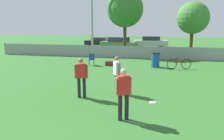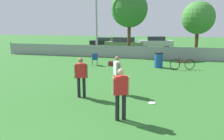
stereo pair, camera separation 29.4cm
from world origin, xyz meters
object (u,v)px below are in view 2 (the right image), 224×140
at_px(bicycle_sideline, 182,64).
at_px(player_thrower_red, 121,91).
at_px(parked_car_dark, 104,42).
at_px(folding_chair_sideline, 95,59).
at_px(frisbee_disc, 152,103).
at_px(trash_bin, 159,60).
at_px(tree_far_right, 198,18).
at_px(parked_car_olive, 124,43).
at_px(gear_bag_sideline, 113,64).
at_px(parked_car_silver, 156,42).
at_px(player_receiver_white, 117,73).
at_px(tree_near_pole, 129,9).
at_px(player_defender_red, 81,75).
at_px(light_pole, 96,5).

bearing_deg(bicycle_sideline, player_thrower_red, -123.37).
distance_m(player_thrower_red, parked_car_dark, 25.56).
bearing_deg(parked_car_dark, folding_chair_sideline, -79.29).
xyz_separation_m(frisbee_disc, trash_bin, (-0.14, 7.42, 0.52)).
distance_m(tree_far_right, parked_car_olive, 9.36).
relative_size(folding_chair_sideline, trash_bin, 0.84).
xyz_separation_m(gear_bag_sideline, parked_car_olive, (-1.58, 11.33, 0.57)).
relative_size(folding_chair_sideline, parked_car_silver, 0.19).
bearing_deg(player_receiver_white, player_thrower_red, -15.94).
xyz_separation_m(player_receiver_white, trash_bin, (1.41, 6.58, -0.39)).
distance_m(tree_near_pole, frisbee_disc, 14.26).
height_order(tree_near_pole, parked_car_silver, tree_near_pole).
distance_m(player_defender_red, folding_chair_sideline, 7.37).
xyz_separation_m(tree_near_pole, bicycle_sideline, (4.72, -6.16, -4.04)).
bearing_deg(frisbee_disc, parked_car_olive, 104.84).
relative_size(bicycle_sideline, trash_bin, 1.54).
bearing_deg(folding_chair_sideline, tree_far_right, -161.37).
xyz_separation_m(player_defender_red, folding_chair_sideline, (-1.89, 7.11, -0.42)).
bearing_deg(folding_chair_sideline, player_receiver_white, 91.30).
distance_m(light_pole, player_receiver_white, 13.35).
distance_m(tree_far_right, trash_bin, 8.50).
xyz_separation_m(player_receiver_white, parked_car_olive, (-3.39, 17.79, -0.20)).
bearing_deg(tree_near_pole, light_pole, -170.33).
bearing_deg(frisbee_disc, folding_chair_sideline, 123.57).
relative_size(parked_car_dark, parked_car_olive, 0.87).
xyz_separation_m(player_thrower_red, parked_car_olive, (-4.11, 20.36, -0.20)).
distance_m(trash_bin, parked_car_silver, 15.22).
bearing_deg(bicycle_sideline, player_defender_red, -140.26).
bearing_deg(player_defender_red, light_pole, 86.31).
height_order(player_receiver_white, parked_car_silver, player_receiver_white).
relative_size(player_thrower_red, gear_bag_sideline, 2.36).
bearing_deg(tree_far_right, gear_bag_sideline, -130.95).
bearing_deg(player_defender_red, folding_chair_sideline, 85.37).
bearing_deg(parked_car_silver, frisbee_disc, -95.96).
distance_m(folding_chair_sideline, parked_car_olive, 11.51).
bearing_deg(trash_bin, bicycle_sideline, -14.59).
height_order(tree_near_pole, player_defender_red, tree_near_pole).
bearing_deg(frisbee_disc, player_defender_red, 179.77).
bearing_deg(bicycle_sideline, tree_far_right, 59.15).
distance_m(light_pole, tree_near_pole, 3.21).
distance_m(tree_near_pole, parked_car_olive, 6.78).
bearing_deg(bicycle_sideline, frisbee_disc, -120.46).
distance_m(gear_bag_sideline, parked_car_olive, 11.46).
bearing_deg(light_pole, folding_chair_sideline, -72.95).
xyz_separation_m(tree_far_right, parked_car_silver, (-4.32, 7.91, -2.88)).
bearing_deg(tree_far_right, player_defender_red, -111.88).
relative_size(player_defender_red, bicycle_sideline, 1.00).
height_order(player_defender_red, player_thrower_red, same).
xyz_separation_m(player_receiver_white, parked_car_silver, (0.28, 21.76, -0.21)).
xyz_separation_m(bicycle_sideline, gear_bag_sideline, (-4.79, 0.28, -0.21)).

